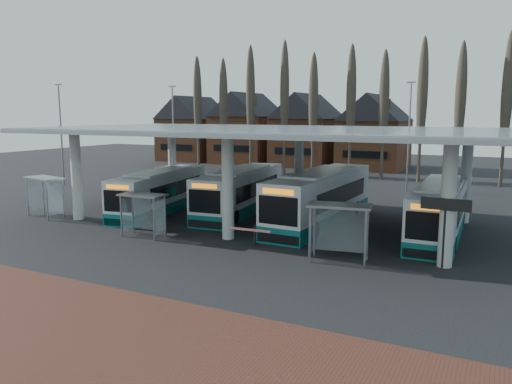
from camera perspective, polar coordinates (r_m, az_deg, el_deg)
The scene contains 17 objects.
ground at distance 27.48m, azimuth -5.81°, elevation -6.46°, with size 140.00×140.00×0.00m, color black.
brick_strip at distance 19.09m, azimuth -26.23°, elevation -14.44°, with size 70.00×10.00×0.03m, color #4F271F.
station_canopy at distance 33.53m, azimuth 1.45°, elevation 6.23°, with size 32.00×16.00×6.34m.
poplar_row at distance 57.12m, azimuth 12.44°, elevation 10.28°, with size 45.10×1.10×14.50m.
townhouse_row at distance 72.79m, azimuth 2.39°, elevation 7.93°, with size 36.80×10.30×12.25m.
lamp_post_a at distance 54.86m, azimuth -9.42°, elevation 6.84°, with size 0.80×0.16×10.17m.
lamp_post_b at distance 49.03m, azimuth 17.08°, elevation 6.32°, with size 0.80×0.16×10.17m.
lamp_post_d at distance 54.28m, azimuth -21.38°, elevation 6.32°, with size 0.80×0.16×10.17m.
bus_0 at distance 37.93m, azimuth -10.83°, elevation -0.01°, with size 4.13×11.41×3.11m.
bus_1 at distance 36.86m, azimuth -1.74°, elevation 0.02°, with size 3.72×11.99×3.28m.
bus_2 at distance 33.46m, azimuth 7.43°, elevation -0.75°, with size 3.18×12.91×3.56m.
bus_3 at distance 31.78m, azimuth 20.24°, elevation -2.08°, with size 2.69×11.54×3.19m.
shelter_0 at distance 38.37m, azimuth -22.83°, elevation 0.44°, with size 3.28×2.08×2.83m.
shelter_1 at distance 30.43m, azimuth -12.66°, elevation -1.50°, with size 2.82×1.48×2.57m.
shelter_2 at distance 25.09m, azimuth 9.54°, elevation -3.11°, with size 3.32×2.06×2.88m.
info_sign_0 at distance 24.96m, azimuth 20.84°, elevation -1.92°, with size 2.27×0.25×3.37m.
barrier at distance 27.35m, azimuth -0.55°, elevation -4.50°, with size 2.38×0.70×1.19m.
Camera 1 is at (14.33, -22.27, 7.32)m, focal length 35.00 mm.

